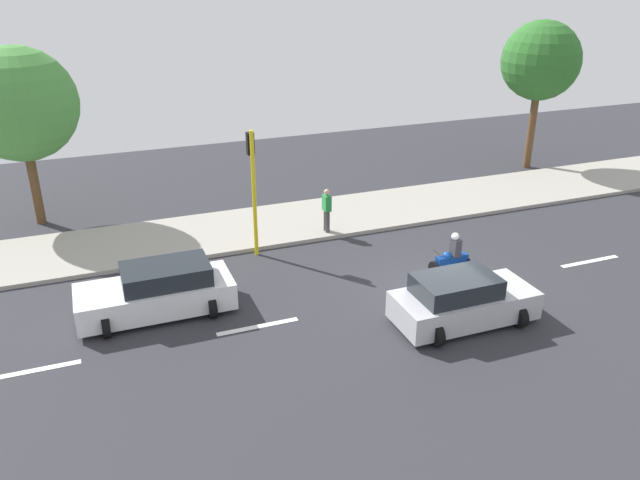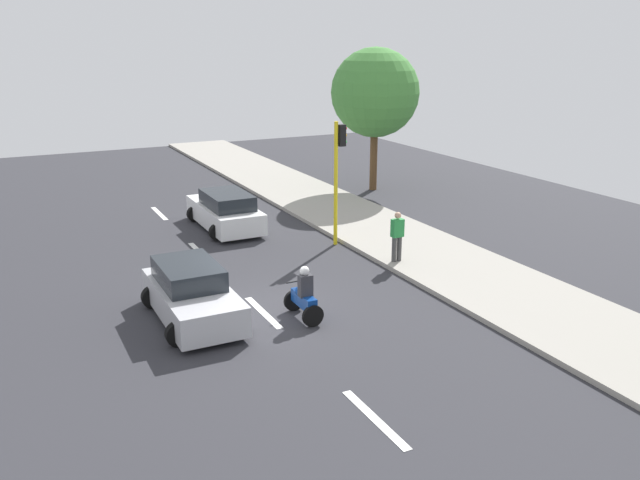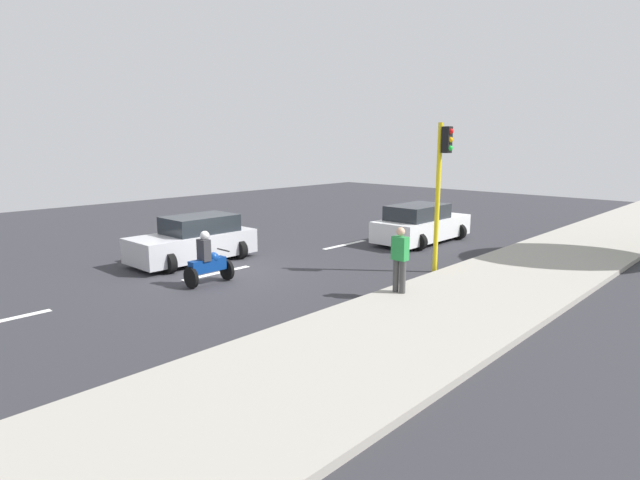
{
  "view_description": "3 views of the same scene",
  "coord_description": "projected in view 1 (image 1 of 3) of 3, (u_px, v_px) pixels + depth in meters",
  "views": [
    {
      "loc": [
        -15.28,
        9.95,
        9.66
      ],
      "look_at": [
        2.96,
        2.95,
        1.02
      ],
      "focal_mm": 35.75,
      "sensor_mm": 36.0,
      "label": 1
    },
    {
      "loc": [
        -6.22,
        -15.97,
        7.38
      ],
      "look_at": [
        2.29,
        1.04,
        1.51
      ],
      "focal_mm": 37.34,
      "sensor_mm": 36.0,
      "label": 2
    },
    {
      "loc": [
        12.76,
        -8.99,
        3.97
      ],
      "look_at": [
        1.89,
        2.57,
        0.92
      ],
      "focal_mm": 29.05,
      "sensor_mm": 36.0,
      "label": 3
    }
  ],
  "objects": [
    {
      "name": "lane_stripe_far_south",
      "position": [
        32.0,
        371.0,
        16.28
      ],
      "size": [
        0.2,
        2.4,
        0.01
      ],
      "primitive_type": "cube",
      "color": "white",
      "rests_on": "ground"
    },
    {
      "name": "motorcycle",
      "position": [
        452.0,
        258.0,
        20.96
      ],
      "size": [
        0.6,
        1.3,
        1.53
      ],
      "color": "black",
      "rests_on": "ground"
    },
    {
      "name": "pedestrian_near_signal",
      "position": [
        327.0,
        209.0,
        23.91
      ],
      "size": [
        0.4,
        0.24,
        1.69
      ],
      "color": "#3F3F3F",
      "rests_on": "sidewalk"
    },
    {
      "name": "car_silver",
      "position": [
        462.0,
        301.0,
        18.2
      ],
      "size": [
        2.21,
        4.1,
        1.52
      ],
      "color": "#B7B7BC",
      "rests_on": "ground"
    },
    {
      "name": "lane_stripe_north",
      "position": [
        590.0,
        261.0,
        22.18
      ],
      "size": [
        0.2,
        2.4,
        0.01
      ],
      "primitive_type": "cube",
      "color": "white",
      "rests_on": "ground"
    },
    {
      "name": "traffic_light_corner",
      "position": [
        253.0,
        175.0,
        21.63
      ],
      "size": [
        0.49,
        0.24,
        4.5
      ],
      "color": "yellow",
      "rests_on": "ground"
    },
    {
      "name": "ground_plane",
      "position": [
        440.0,
        292.0,
        20.24
      ],
      "size": [
        40.0,
        60.0,
        0.1
      ],
      "primitive_type": "cube",
      "color": "#2D2D33"
    },
    {
      "name": "street_tree_north",
      "position": [
        541.0,
        61.0,
        30.13
      ],
      "size": [
        3.72,
        3.72,
        7.12
      ],
      "color": "brown",
      "rests_on": "ground"
    },
    {
      "name": "street_tree_center",
      "position": [
        19.0,
        104.0,
        23.52
      ],
      "size": [
        4.26,
        4.26,
        6.88
      ],
      "color": "brown",
      "rests_on": "ground"
    },
    {
      "name": "lane_stripe_south",
      "position": [
        258.0,
        327.0,
        18.25
      ],
      "size": [
        0.2,
        2.4,
        0.01
      ],
      "primitive_type": "cube",
      "color": "white",
      "rests_on": "ground"
    },
    {
      "name": "lane_stripe_mid",
      "position": [
        440.0,
        291.0,
        20.21
      ],
      "size": [
        0.2,
        2.4,
        0.01
      ],
      "primitive_type": "cube",
      "color": "white",
      "rests_on": "ground"
    },
    {
      "name": "car_white",
      "position": [
        158.0,
        291.0,
        18.71
      ],
      "size": [
        2.26,
        4.51,
        1.52
      ],
      "color": "white",
      "rests_on": "ground"
    },
    {
      "name": "sidewalk",
      "position": [
        352.0,
        214.0,
        26.16
      ],
      "size": [
        4.0,
        60.0,
        0.15
      ],
      "primitive_type": "cube",
      "color": "#9E998E",
      "rests_on": "ground"
    }
  ]
}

